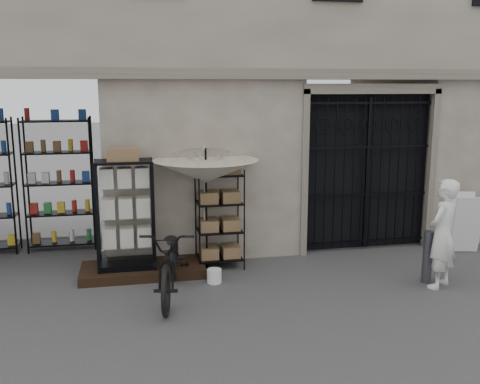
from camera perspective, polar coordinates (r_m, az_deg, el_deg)
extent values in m
plane|color=#262629|center=(8.02, 7.78, -11.23)|extent=(80.00, 80.00, 0.00)
cube|color=#A39484|center=(11.35, 1.40, 18.59)|extent=(14.00, 4.00, 9.00)
cube|color=black|center=(10.09, -22.77, 1.53)|extent=(3.00, 1.70, 3.00)
cube|color=black|center=(10.63, -22.43, 0.64)|extent=(2.70, 0.50, 2.50)
cube|color=black|center=(10.31, 13.03, 2.31)|extent=(2.50, 0.06, 3.00)
cube|color=black|center=(10.17, 13.39, 1.89)|extent=(0.05, 0.05, 2.80)
cube|color=black|center=(9.03, -10.30, -8.18)|extent=(2.00, 0.90, 0.15)
cube|color=black|center=(8.99, -11.91, -7.50)|extent=(0.95, 0.67, 0.10)
cube|color=silver|center=(8.50, -12.44, -2.80)|extent=(0.81, 0.15, 1.64)
cube|color=silver|center=(8.79, -12.10, -2.98)|extent=(0.79, 0.51, 1.36)
cube|color=olive|center=(8.60, -12.38, 3.64)|extent=(0.54, 0.45, 0.19)
cube|color=black|center=(9.05, -2.21, -2.80)|extent=(0.80, 0.61, 1.71)
cube|color=olive|center=(9.06, -2.20, -3.13)|extent=(0.68, 0.49, 1.28)
cylinder|color=black|center=(8.91, -3.61, -1.89)|extent=(0.04, 0.04, 2.06)
imported|color=beige|center=(8.77, -3.67, 2.88)|extent=(2.01, 2.03, 1.39)
cylinder|color=white|center=(8.53, -2.76, -8.94)|extent=(0.30, 0.30, 0.22)
imported|color=black|center=(8.11, -7.23, -10.94)|extent=(0.90, 1.20, 2.10)
cylinder|color=#4B4C54|center=(8.93, 19.37, -6.55)|extent=(0.17, 0.17, 0.84)
imported|color=white|center=(8.94, 20.37, -9.43)|extent=(1.50, 1.73, 0.40)
cube|color=silver|center=(10.63, 23.08, -3.24)|extent=(0.56, 0.38, 1.08)
cube|color=silver|center=(10.93, 22.51, -2.81)|extent=(0.56, 0.38, 1.08)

